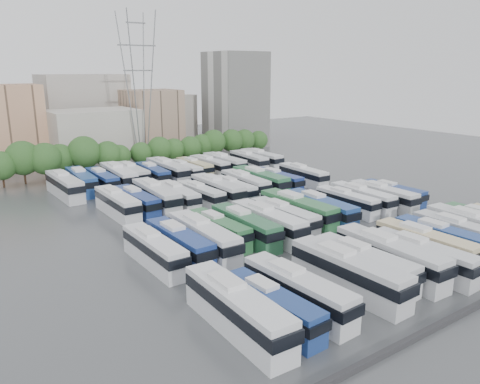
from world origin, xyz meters
TOP-DOWN VIEW (x-y plane):
  - ground at (0.00, 0.00)m, footprint 220.00×220.00m
  - tree_line at (-2.72, 42.13)m, footprint 65.09×7.86m
  - city_buildings at (-7.46, 71.86)m, footprint 102.00×35.00m
  - apartment_tower at (34.00, 58.00)m, footprint 14.00×14.00m
  - electricity_pylon at (2.00, 50.00)m, footprint 9.00×6.91m
  - bus_r0_s0 at (-21.43, -23.55)m, footprint 3.40×13.64m
  - bus_r0_s1 at (-18.28, -24.30)m, footprint 2.93×11.35m
  - bus_r0_s2 at (-14.85, -23.76)m, footprint 3.36×12.74m
  - bus_r0_s4 at (-8.34, -23.87)m, footprint 3.33×13.66m
  - bus_r0_s5 at (-5.04, -23.02)m, footprint 3.08×12.39m
  - bus_r0_s6 at (-1.53, -23.55)m, footprint 3.41×13.63m
  - bus_r0_s7 at (1.69, -25.28)m, footprint 3.11×12.34m
  - bus_r0_s8 at (4.97, -23.46)m, footprint 2.88×12.43m
  - bus_r0_s9 at (8.27, -23.58)m, footprint 2.95×12.15m
  - bus_r0_s10 at (11.59, -23.78)m, footprint 3.10×12.39m
  - bus_r0_s11 at (14.79, -24.09)m, footprint 3.57×13.44m
  - bus_r1_s0 at (-21.30, -6.99)m, footprint 2.75×12.10m
  - bus_r1_s1 at (-18.10, -6.85)m, footprint 2.88×12.44m
  - bus_r1_s2 at (-15.01, -7.10)m, footprint 3.15×13.38m
  - bus_r1_s3 at (-11.46, -4.93)m, footprint 2.88×11.47m
  - bus_r1_s4 at (-8.44, -6.44)m, footprint 2.99×12.67m
  - bus_r1_s5 at (-5.12, -6.99)m, footprint 2.87×13.03m
  - bus_r1_s6 at (-1.61, -6.03)m, footprint 2.82×12.13m
  - bus_r1_s7 at (1.63, -5.22)m, footprint 3.24×13.68m
  - bus_r1_s8 at (4.84, -6.46)m, footprint 3.38×13.14m
  - bus_r1_s10 at (11.67, -5.23)m, footprint 2.59×11.21m
  - bus_r1_s11 at (14.83, -5.51)m, footprint 3.13×12.04m
  - bus_r1_s12 at (18.23, -6.78)m, footprint 2.91×12.25m
  - bus_r1_s13 at (21.36, -6.39)m, footprint 2.71×11.24m
  - bus_r2_s1 at (-18.02, 13.20)m, footprint 2.85×12.54m
  - bus_r2_s2 at (-15.05, 12.90)m, footprint 3.00×11.95m
  - bus_r2_s3 at (-11.76, 13.05)m, footprint 3.44×13.65m
  - bus_r2_s4 at (-8.42, 12.11)m, footprint 3.04×11.86m
  - bus_r2_s5 at (-4.90, 10.97)m, footprint 3.03×11.42m
  - bus_r2_s6 at (-1.57, 11.17)m, footprint 2.88×13.09m
  - bus_r2_s7 at (1.49, 10.98)m, footprint 2.45×11.21m
  - bus_r2_s8 at (4.87, 12.22)m, footprint 3.25×12.55m
  - bus_r2_s9 at (8.02, 11.99)m, footprint 3.02×13.58m
  - bus_r2_s10 at (11.54, 11.54)m, footprint 3.05×11.83m
  - bus_r2_s12 at (18.23, 11.99)m, footprint 3.05×12.00m
  - bus_r3_s0 at (-21.59, 28.73)m, footprint 3.33×13.42m
  - bus_r3_s1 at (-18.16, 30.72)m, footprint 3.39×12.96m
  - bus_r3_s2 at (-14.79, 29.62)m, footprint 2.65×12.02m
  - bus_r3_s3 at (-11.51, 29.94)m, footprint 3.43×13.73m
  - bus_r3_s4 at (-8.37, 31.27)m, footprint 2.75×12.38m
  - bus_r3_s5 at (-5.07, 29.04)m, footprint 3.13×12.18m
  - bus_r3_s6 at (-1.71, 29.38)m, footprint 3.17×13.61m
  - bus_r3_s7 at (1.70, 29.10)m, footprint 2.86×11.44m
  - bus_r3_s8 at (4.82, 30.24)m, footprint 2.77×11.43m
  - bus_r3_s9 at (8.33, 29.98)m, footprint 3.08×11.97m
  - bus_r3_s10 at (11.45, 29.14)m, footprint 3.08×12.97m
  - bus_r3_s12 at (18.06, 29.43)m, footprint 3.25×12.26m
  - bus_r3_s13 at (21.29, 29.26)m, footprint 3.02×12.64m

SIDE VIEW (x-z plane):
  - ground at x=0.00m, z-range 0.00..0.00m
  - bus_r1_s10 at x=11.67m, z-range -0.03..3.47m
  - bus_r1_s13 at x=21.36m, z-range -0.03..3.48m
  - bus_r2_s7 at x=1.49m, z-range -0.03..3.48m
  - bus_r0_s1 at x=-18.28m, z-range -0.03..3.50m
  - bus_r2_s5 at x=-4.90m, z-range -0.03..3.52m
  - bus_r3_s7 at x=1.70m, z-range -0.03..3.53m
  - bus_r3_s8 at x=4.82m, z-range -0.03..3.54m
  - bus_r1_s3 at x=-11.46m, z-range -0.03..3.54m
  - bus_r2_s10 at x=11.54m, z-range -0.03..3.65m
  - bus_r2_s4 at x=-8.42m, z-range -0.03..3.66m
  - bus_r2_s2 at x=-15.05m, z-range -0.03..3.69m
  - bus_r3_s9 at x=8.33m, z-range -0.03..3.69m
  - bus_r2_s12 at x=18.23m, z-range -0.03..3.70m
  - bus_r1_s11 at x=14.83m, z-range -0.03..3.71m
  - bus_r3_s2 at x=-14.79m, z-range -0.03..3.73m
  - bus_r1_s0 at x=-21.30m, z-range -0.03..3.76m
  - bus_r0_s9 at x=8.27m, z-range -0.03..3.76m
  - bus_r3_s5 at x=-5.07m, z-range -0.03..3.76m
  - bus_r1_s6 at x=-1.61m, z-range -0.03..3.76m
  - bus_r3_s12 at x=18.06m, z-range -0.03..3.78m
  - bus_r1_s12 at x=18.23m, z-range -0.03..3.79m
  - bus_r0_s7 at x=1.69m, z-range -0.03..3.81m
  - bus_r0_s10 at x=11.59m, z-range -0.03..3.83m
  - bus_r0_s5 at x=-5.04m, z-range -0.04..3.83m
  - bus_r3_s4 at x=-8.37m, z-range -0.04..3.85m
  - bus_r0_s8 at x=4.97m, z-range -0.04..3.85m
  - bus_r1_s1 at x=-18.10m, z-range -0.04..3.86m
  - bus_r2_s8 at x=4.87m, z-range -0.04..3.87m
  - bus_r2_s1 at x=-18.02m, z-range -0.04..3.89m
  - bus_r3_s13 at x=21.29m, z-range -0.04..3.91m
  - bus_r0_s2 at x=-14.85m, z-range -0.04..3.92m
  - bus_r1_s4 at x=-8.44m, z-range -0.04..3.92m
  - bus_r3_s1 at x=-18.16m, z-range -0.04..3.99m
  - bus_r3_s10 at x=11.45m, z-range -0.04..4.02m
  - bus_r1_s5 at x=-5.12m, z-range -0.04..4.05m
  - bus_r1_s8 at x=4.84m, z-range -0.04..4.05m
  - bus_r2_s6 at x=-1.57m, z-range -0.04..4.07m
  - bus_r0_s11 at x=14.79m, z-range -0.04..4.14m
  - bus_r1_s2 at x=-15.01m, z-range -0.04..4.14m
  - bus_r3_s0 at x=-21.59m, z-range -0.04..4.15m
  - bus_r0_s6 at x=-1.53m, z-range -0.04..4.21m
  - bus_r0_s0 at x=-21.43m, z-range -0.04..4.21m
  - bus_r2_s3 at x=-11.76m, z-range -0.04..4.21m
  - bus_r2_s9 at x=8.02m, z-range -0.04..4.22m
  - bus_r3_s6 at x=-1.71m, z-range -0.04..4.22m
  - bus_r0_s4 at x=-8.34m, z-range -0.04..4.22m
  - bus_r1_s7 at x=1.63m, z-range -0.04..4.23m
  - bus_r3_s3 at x=-11.51m, z-range -0.04..4.24m
  - tree_line at x=-2.72m, z-range 0.15..8.60m
  - city_buildings at x=-7.46m, z-range -2.13..17.87m
  - apartment_tower at x=34.00m, z-range 0.00..26.00m
  - electricity_pylon at x=2.00m, z-range 1.75..35.57m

